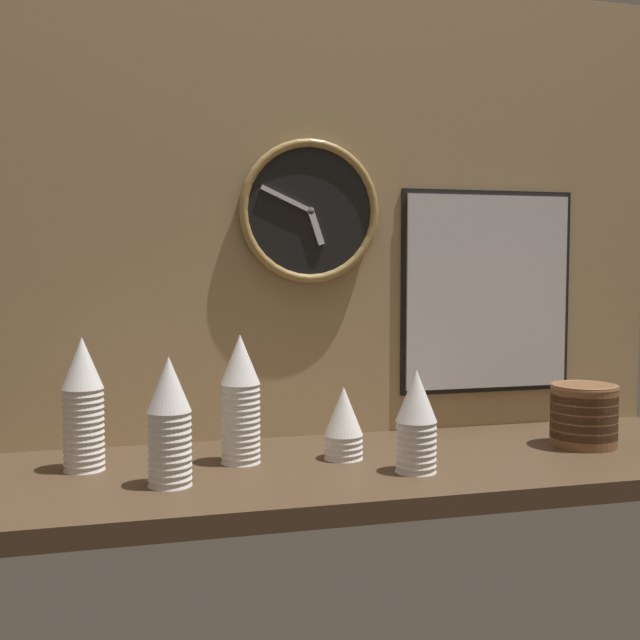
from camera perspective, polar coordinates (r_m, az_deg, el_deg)
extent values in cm
cube|color=#4C3826|center=(168.37, 4.24, -10.45)|extent=(160.00, 56.00, 4.00)
cube|color=tan|center=(188.56, 1.65, 7.82)|extent=(160.00, 3.00, 105.00)
cone|color=white|center=(163.81, -5.66, -8.35)|extent=(8.03, 8.03, 10.05)
cone|color=white|center=(163.55, -5.67, -7.93)|extent=(8.03, 8.03, 10.05)
cone|color=white|center=(163.30, -5.67, -7.50)|extent=(8.03, 8.03, 10.05)
cone|color=white|center=(163.05, -5.67, -7.08)|extent=(8.03, 8.03, 10.05)
cone|color=white|center=(162.82, -5.68, -6.66)|extent=(8.03, 8.03, 10.05)
cone|color=white|center=(162.60, -5.68, -6.23)|extent=(8.03, 8.03, 10.05)
cone|color=white|center=(162.38, -5.68, -5.81)|extent=(8.03, 8.03, 10.05)
cone|color=white|center=(162.17, -5.69, -5.38)|extent=(8.03, 8.03, 10.05)
cone|color=white|center=(161.97, -5.69, -4.95)|extent=(8.03, 8.03, 10.05)
cone|color=white|center=(161.79, -5.69, -4.52)|extent=(8.03, 8.03, 10.05)
cone|color=white|center=(161.61, -5.69, -4.09)|extent=(8.03, 8.03, 10.05)
cone|color=white|center=(161.44, -5.70, -3.66)|extent=(8.03, 8.03, 10.05)
cone|color=white|center=(161.27, -5.70, -3.23)|extent=(8.03, 8.03, 10.05)
cone|color=white|center=(161.12, -5.70, -2.80)|extent=(8.03, 8.03, 10.05)
cone|color=white|center=(149.34, -10.63, -9.63)|extent=(8.03, 8.03, 10.05)
cone|color=white|center=(149.06, -10.64, -9.17)|extent=(8.03, 8.03, 10.05)
cone|color=white|center=(148.78, -10.64, -8.71)|extent=(8.03, 8.03, 10.05)
cone|color=white|center=(148.52, -10.65, -8.25)|extent=(8.03, 8.03, 10.05)
cone|color=white|center=(148.26, -10.66, -7.78)|extent=(8.03, 8.03, 10.05)
cone|color=white|center=(148.01, -10.66, -7.32)|extent=(8.03, 8.03, 10.05)
cone|color=white|center=(147.77, -10.67, -6.85)|extent=(8.03, 8.03, 10.05)
cone|color=white|center=(147.55, -10.67, -6.38)|extent=(8.03, 8.03, 10.05)
cone|color=white|center=(147.33, -10.68, -5.91)|extent=(8.03, 8.03, 10.05)
cone|color=white|center=(147.12, -10.69, -5.44)|extent=(8.03, 8.03, 10.05)
cone|color=white|center=(146.92, -10.69, -4.97)|extent=(8.03, 8.03, 10.05)
cone|color=white|center=(146.74, -10.70, -4.50)|extent=(8.03, 8.03, 10.05)
cone|color=white|center=(157.15, 6.84, -8.89)|extent=(8.03, 8.03, 10.05)
cone|color=white|center=(156.88, 6.84, -8.46)|extent=(8.03, 8.03, 10.05)
cone|color=white|center=(156.62, 6.84, -8.02)|extent=(8.03, 8.03, 10.05)
cone|color=white|center=(156.36, 6.85, -7.58)|extent=(8.03, 8.03, 10.05)
cone|color=white|center=(156.12, 6.85, -7.14)|extent=(8.03, 8.03, 10.05)
cone|color=white|center=(155.89, 6.86, -6.69)|extent=(8.03, 8.03, 10.05)
cone|color=white|center=(155.66, 6.86, -6.25)|extent=(8.03, 8.03, 10.05)
cone|color=white|center=(155.44, 6.86, -5.80)|extent=(8.03, 8.03, 10.05)
cone|color=white|center=(155.24, 6.87, -5.36)|extent=(8.03, 8.03, 10.05)
cone|color=white|center=(164.03, -16.44, -8.48)|extent=(8.03, 8.03, 10.05)
cone|color=white|center=(163.77, -16.45, -8.06)|extent=(8.03, 8.03, 10.05)
cone|color=white|center=(163.52, -16.46, -7.64)|extent=(8.03, 8.03, 10.05)
cone|color=white|center=(163.27, -16.47, -7.22)|extent=(8.03, 8.03, 10.05)
cone|color=white|center=(163.04, -16.48, -6.79)|extent=(8.03, 8.03, 10.05)
cone|color=white|center=(162.82, -16.49, -6.37)|extent=(8.03, 8.03, 10.05)
cone|color=white|center=(162.60, -16.50, -5.94)|extent=(8.03, 8.03, 10.05)
cone|color=white|center=(162.39, -16.50, -5.52)|extent=(8.03, 8.03, 10.05)
cone|color=white|center=(162.20, -16.51, -5.09)|extent=(8.03, 8.03, 10.05)
cone|color=white|center=(162.01, -16.52, -4.66)|extent=(8.03, 8.03, 10.05)
cone|color=white|center=(161.83, -16.53, -4.23)|extent=(8.03, 8.03, 10.05)
cone|color=white|center=(161.66, -16.54, -3.80)|extent=(8.03, 8.03, 10.05)
cone|color=white|center=(161.50, -16.55, -3.37)|extent=(8.03, 8.03, 10.05)
cone|color=white|center=(161.34, -16.56, -2.94)|extent=(8.03, 8.03, 10.05)
cone|color=white|center=(166.29, 1.69, -8.14)|extent=(8.03, 8.03, 10.05)
cone|color=white|center=(166.04, 1.69, -7.72)|extent=(8.03, 8.03, 10.05)
cone|color=white|center=(165.79, 1.69, -7.31)|extent=(8.03, 8.03, 10.05)
cone|color=white|center=(165.55, 1.69, -6.89)|extent=(8.03, 8.03, 10.05)
cone|color=white|center=(165.32, 1.69, -6.47)|extent=(8.03, 8.03, 10.05)
cylinder|color=brown|center=(187.35, 18.21, -7.94)|extent=(14.40, 14.40, 3.67)
cylinder|color=brown|center=(186.96, 18.23, -7.35)|extent=(14.40, 14.40, 3.67)
cylinder|color=brown|center=(186.58, 18.24, -6.75)|extent=(14.40, 14.40, 3.67)
cylinder|color=brown|center=(186.22, 18.26, -6.16)|extent=(14.40, 14.40, 3.67)
cylinder|color=brown|center=(185.89, 18.27, -5.55)|extent=(14.40, 14.40, 3.67)
cylinder|color=brown|center=(185.57, 18.28, -4.95)|extent=(14.40, 14.40, 3.67)
torus|color=#946542|center=(185.38, 18.29, -4.56)|extent=(14.57, 14.57, 1.32)
cylinder|color=black|center=(183.68, -0.76, 7.74)|extent=(31.88, 1.80, 31.88)
torus|color=#AD894C|center=(182.90, -0.70, 7.76)|extent=(32.59, 1.98, 32.59)
cube|color=white|center=(182.54, -0.27, 6.58)|extent=(3.89, 0.60, 8.01)
cube|color=white|center=(181.29, -2.41, 8.60)|extent=(11.74, 0.60, 6.05)
cylinder|color=white|center=(182.43, -0.66, 7.77)|extent=(1.59, 0.60, 1.59)
cube|color=black|center=(199.99, 11.79, 1.96)|extent=(44.69, 0.60, 49.23)
cube|color=white|center=(199.62, 11.84, 1.96)|extent=(42.29, 1.20, 46.83)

